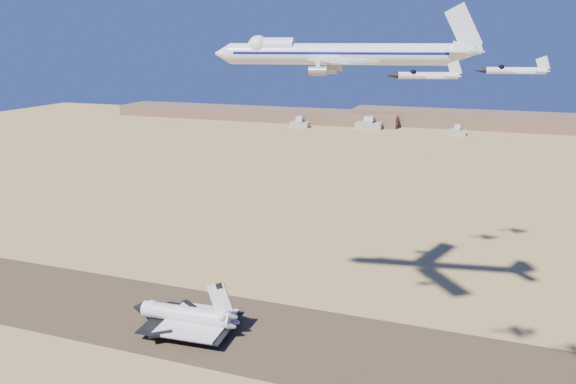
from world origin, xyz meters
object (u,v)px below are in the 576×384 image
(chase_jet_f, at_px, (464,52))
(chase_jet_a, at_px, (426,75))
(chase_jet_b, at_px, (514,70))
(crew_b, at_px, (203,339))
(carrier_747, at_px, (331,54))
(shuttle, at_px, (186,316))
(crew_c, at_px, (195,340))
(chase_jet_e, at_px, (423,57))
(crew_a, at_px, (190,341))

(chase_jet_f, bearing_deg, chase_jet_a, -101.31)
(chase_jet_a, height_order, chase_jet_b, chase_jet_b)
(chase_jet_a, xyz_separation_m, chase_jet_b, (17.32, -7.30, 1.67))
(chase_jet_a, relative_size, chase_jet_b, 1.14)
(crew_b, bearing_deg, carrier_747, -79.78)
(shuttle, distance_m, chase_jet_f, 148.39)
(crew_c, bearing_deg, chase_jet_f, -79.25)
(chase_jet_e, bearing_deg, chase_jet_a, -99.48)
(crew_c, relative_size, chase_jet_a, 0.12)
(carrier_747, relative_size, crew_b, 44.78)
(chase_jet_e, xyz_separation_m, chase_jet_f, (14.32, 15.52, 1.37))
(chase_jet_b, bearing_deg, crew_c, 150.59)
(chase_jet_e, bearing_deg, shuttle, -151.41)
(crew_a, distance_m, chase_jet_b, 134.58)
(crew_b, distance_m, crew_c, 2.76)
(crew_b, relative_size, chase_jet_e, 0.13)
(chase_jet_b, xyz_separation_m, chase_jet_e, (-30.05, 106.91, -0.22))
(chase_jet_a, distance_m, chase_jet_b, 18.87)
(crew_c, bearing_deg, shuttle, 6.86)
(chase_jet_a, bearing_deg, chase_jet_e, 81.45)
(crew_a, xyz_separation_m, chase_jet_a, (75.47, -22.68, 91.08))
(shuttle, bearing_deg, carrier_747, 19.52)
(shuttle, bearing_deg, chase_jet_b, -24.77)
(shuttle, distance_m, crew_a, 10.55)
(chase_jet_e, bearing_deg, crew_b, -145.01)
(crew_a, height_order, crew_b, crew_b)
(shuttle, xyz_separation_m, carrier_747, (45.64, 19.72, 89.81))
(shuttle, height_order, chase_jet_a, chase_jet_a)
(chase_jet_b, bearing_deg, chase_jet_a, 146.37)
(crew_b, bearing_deg, chase_jet_a, -133.86)
(carrier_747, height_order, crew_a, carrier_747)
(carrier_747, xyz_separation_m, chase_jet_b, (52.80, -57.37, -1.57))
(shuttle, xyz_separation_m, chase_jet_a, (81.12, -30.36, 86.57))
(crew_a, height_order, chase_jet_f, chase_jet_f)
(chase_jet_f, bearing_deg, carrier_747, -130.20)
(chase_jet_a, bearing_deg, crew_c, 146.55)
(crew_a, relative_size, chase_jet_f, 0.10)
(shuttle, relative_size, crew_b, 21.55)
(shuttle, xyz_separation_m, crew_c, (7.33, -6.92, -4.34))
(shuttle, relative_size, crew_a, 25.90)
(crew_b, bearing_deg, crew_c, 100.47)
(crew_c, xyz_separation_m, chase_jet_e, (61.06, 76.17, 92.36))
(carrier_747, distance_m, crew_b, 103.89)
(crew_a, relative_size, crew_c, 0.82)
(crew_a, xyz_separation_m, crew_b, (3.94, 2.34, 0.16))
(shuttle, distance_m, chase_jet_a, 122.46)
(shuttle, bearing_deg, crew_b, -32.91)
(chase_jet_b, relative_size, chase_jet_f, 0.88)
(crew_c, distance_m, chase_jet_b, 133.48)
(crew_b, height_order, chase_jet_b, chase_jet_b)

